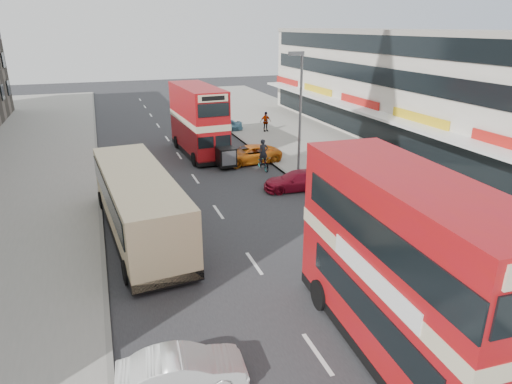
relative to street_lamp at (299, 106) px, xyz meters
name	(u,v)px	position (x,y,z in m)	size (l,w,h in m)	color
road_surface	(195,179)	(-6.52, 2.00, -4.78)	(12.00, 90.00, 0.01)	#28282B
pavement_right	(353,161)	(5.48, 2.00, -4.71)	(12.00, 90.00, 0.15)	gray
kerb_left	(99,188)	(-12.62, 2.00, -4.71)	(0.20, 90.00, 0.16)	gray
kerb_right	(280,169)	(-0.42, 2.00, -4.71)	(0.20, 90.00, 0.16)	gray
commercial_row	(430,90)	(13.42, 4.00, -0.09)	(9.90, 46.20, 9.30)	beige
street_lamp	(299,106)	(0.00, 0.00, 0.00)	(1.00, 0.20, 8.12)	slate
bus_main	(406,270)	(-4.15, -16.71, -1.86)	(3.23, 10.20, 5.55)	black
bus_second	(199,120)	(-4.86, 7.94, -2.08)	(3.08, 9.38, 5.13)	black
coach	(139,202)	(-10.78, -5.53, -3.05)	(3.73, 11.29, 2.94)	black
car_left_front	(182,371)	(-10.72, -16.00, -4.19)	(1.25, 3.58, 1.18)	white
car_right_a	(297,181)	(-1.01, -2.15, -4.19)	(1.67, 4.11, 1.19)	maroon
car_right_b	(249,155)	(-1.97, 4.26, -4.13)	(2.18, 4.73, 1.31)	orange
car_right_c	(223,126)	(-1.04, 14.93, -4.16)	(1.48, 3.67, 1.25)	#5B99B6
pedestrian_near	(343,172)	(1.87, -2.69, -3.76)	(0.65, 0.44, 1.75)	gray
pedestrian_far	(266,122)	(2.70, 13.29, -3.71)	(1.09, 0.45, 1.85)	gray
cyclist	(263,160)	(-1.52, 2.44, -4.06)	(0.71, 1.89, 2.18)	gray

